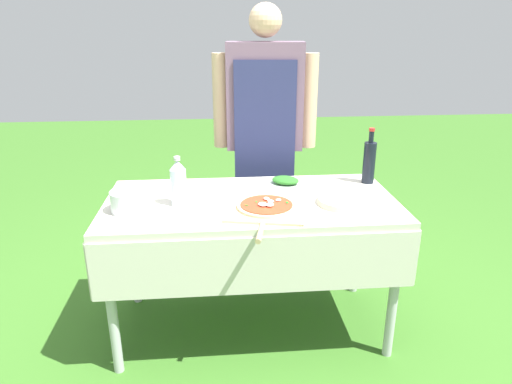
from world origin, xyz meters
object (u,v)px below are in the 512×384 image
Objects in this scene: oil_bottle at (369,161)px; plate_stack at (345,201)px; person_cook at (265,123)px; prep_table at (251,216)px; herb_container at (285,181)px; water_bottle at (178,182)px; pizza_on_peel at (266,208)px; mixing_tub at (129,201)px.

oil_bottle is 1.14× the size of plate_stack.
prep_table is at bearing 83.94° from person_cook.
person_cook is (0.14, 0.66, 0.34)m from prep_table.
person_cook is 0.51m from herb_container.
oil_bottle is at bearing 54.75° from plate_stack.
water_bottle is at bearing -156.00° from herb_container.
pizza_on_peel is 0.40m from plate_stack.
person_cook reaches higher than herb_container.
herb_container is at bearing 80.00° from pizza_on_peel.
pizza_on_peel is at bearing 90.38° from person_cook.
water_bottle is at bearing 60.57° from person_cook.
herb_container is (0.21, 0.21, 0.11)m from prep_table.
water_bottle reaches higher than prep_table.
prep_table is 6.73× the size of herb_container.
water_bottle reaches higher than pizza_on_peel.
mixing_tub is at bearing 179.91° from plate_stack.
pizza_on_peel is at bearing -14.99° from water_bottle.
herb_container is at bearing 128.86° from plate_stack.
oil_bottle reaches higher than herb_container.
prep_table is 0.76m from person_cook.
oil_bottle is 1.41× the size of herb_container.
pizza_on_peel is at bearing -4.80° from mixing_tub.
plate_stack is at bearing -0.09° from mixing_tub.
pizza_on_peel is (-0.08, -0.81, -0.24)m from person_cook.
oil_bottle is (0.61, 0.36, 0.11)m from pizza_on_peel.
prep_table is 2.61× the size of pizza_on_peel.
herb_container is at bearing 104.42° from person_cook.
person_cook reaches higher than prep_table.
person_cook reaches higher than mixing_tub.
plate_stack is (0.45, -0.10, 0.11)m from prep_table.
mixing_tub is (-0.64, 0.05, 0.04)m from pizza_on_peel.
person_cook is 0.71m from oil_bottle.
prep_table is 5.46× the size of plate_stack.
pizza_on_peel is 0.44m from water_bottle.
herb_container reaches higher than prep_table.
oil_bottle is at bearing 13.45° from water_bottle.
pizza_on_peel reaches higher than plate_stack.
water_bottle is at bearing 14.05° from mixing_tub.
pizza_on_peel is 2.09× the size of plate_stack.
mixing_tub is at bearing -170.83° from prep_table.
mixing_tub is (-0.79, -0.31, 0.03)m from herb_container.
mixing_tub is at bearing -166.44° from oil_bottle.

